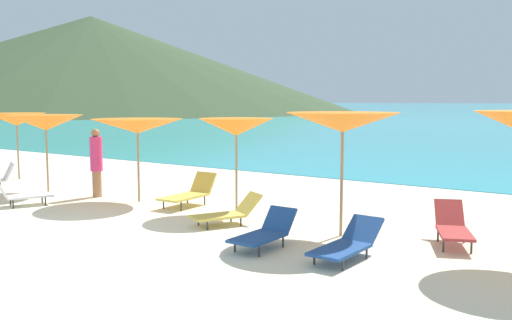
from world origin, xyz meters
The scene contains 14 objects.
ground_plane centered at (0.00, 10.00, -0.15)m, with size 50.00×100.00×0.30m, color beige.
headland_hill centered at (-95.67, 78.28, 10.75)m, with size 119.83×119.83×21.51m, color #384C2D.
umbrella_2 centered at (-7.61, 4.28, 1.94)m, with size 1.86×1.86×2.15m.
umbrella_3 centered at (-4.60, 3.28, 1.94)m, with size 2.16×2.16×2.16m.
umbrella_4 centered at (-1.40, 3.70, 1.91)m, with size 2.45×2.45×2.10m.
umbrella_5 centered at (1.44, 4.04, 1.95)m, with size 1.76×1.76×2.15m.
umbrella_6 centered at (4.42, 3.36, 2.15)m, with size 2.30×2.30×2.34m.
lounge_chair_4 centered at (-3.28, 1.62, 0.30)m, with size 1.00×1.40×0.72m.
lounge_chair_6 centered at (2.08, 2.89, 0.26)m, with size 1.15×1.54×0.62m.
lounge_chair_7 centered at (5.19, 2.05, 0.26)m, with size 0.64×1.65×0.58m.
lounge_chair_9 centered at (3.72, 1.83, 0.28)m, with size 0.60×1.38×0.63m.
lounge_chair_10 centered at (6.34, 3.93, 0.33)m, with size 1.07×1.57×0.70m.
lounge_chair_11 centered at (0.03, 4.01, 0.32)m, with size 0.70×1.63×0.75m.
beachgoer_0 centered at (-2.83, 3.54, 0.97)m, with size 0.32×0.32×1.81m.
Camera 1 is at (9.06, -6.06, 2.56)m, focal length 39.22 mm.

